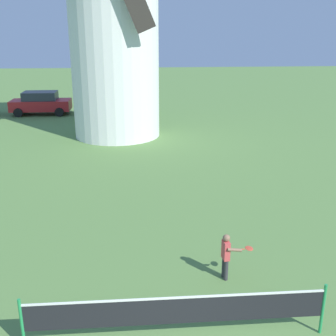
{
  "coord_description": "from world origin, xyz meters",
  "views": [
    {
      "loc": [
        -0.66,
        -4.5,
        5.72
      ],
      "look_at": [
        0.02,
        4.06,
        2.83
      ],
      "focal_mm": 44.94,
      "sensor_mm": 36.0,
      "label": 1
    }
  ],
  "objects_px": {
    "windmill": "(113,9)",
    "tennis_net": "(177,311)",
    "player_far": "(227,254)",
    "parked_car_red": "(41,103)",
    "parked_car_green": "(116,102)"
  },
  "relations": [
    {
      "from": "windmill",
      "to": "tennis_net",
      "type": "distance_m",
      "value": 17.5
    },
    {
      "from": "player_far",
      "to": "parked_car_red",
      "type": "xyz_separation_m",
      "value": [
        -8.49,
        20.72,
        0.15
      ]
    },
    {
      "from": "windmill",
      "to": "parked_car_green",
      "type": "bearing_deg",
      "value": 93.0
    },
    {
      "from": "player_far",
      "to": "tennis_net",
      "type": "bearing_deg",
      "value": -124.48
    },
    {
      "from": "tennis_net",
      "to": "parked_car_green",
      "type": "bearing_deg",
      "value": 95.0
    },
    {
      "from": "windmill",
      "to": "parked_car_red",
      "type": "bearing_deg",
      "value": 130.58
    },
    {
      "from": "tennis_net",
      "to": "parked_car_red",
      "type": "height_order",
      "value": "parked_car_red"
    },
    {
      "from": "player_far",
      "to": "parked_car_green",
      "type": "xyz_separation_m",
      "value": [
        -3.37,
        20.62,
        0.15
      ]
    },
    {
      "from": "windmill",
      "to": "player_far",
      "type": "bearing_deg",
      "value": -78.04
    },
    {
      "from": "windmill",
      "to": "tennis_net",
      "type": "relative_size",
      "value": 2.36
    },
    {
      "from": "tennis_net",
      "to": "parked_car_red",
      "type": "distance_m",
      "value": 23.83
    },
    {
      "from": "player_far",
      "to": "parked_car_red",
      "type": "relative_size",
      "value": 0.29
    },
    {
      "from": "tennis_net",
      "to": "parked_car_red",
      "type": "relative_size",
      "value": 1.44
    },
    {
      "from": "tennis_net",
      "to": "player_far",
      "type": "distance_m",
      "value": 2.46
    },
    {
      "from": "player_far",
      "to": "parked_car_green",
      "type": "height_order",
      "value": "parked_car_green"
    }
  ]
}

